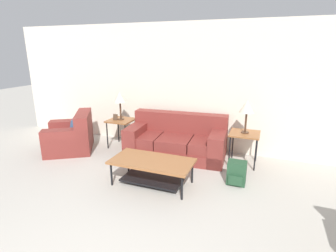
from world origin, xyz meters
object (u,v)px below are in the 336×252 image
object	(u,v)px
side_table_left	(121,122)
side_table_right	(245,136)
armchair	(71,137)
table_lamp_left	(120,98)
couch	(177,141)
coffee_table	(152,166)
table_lamp_right	(247,107)
backpack	(237,173)

from	to	relation	value
side_table_left	side_table_right	distance (m)	2.58
armchair	side_table_right	xyz separation A→B (m)	(3.47, 0.57, 0.26)
table_lamp_left	couch	bearing A→B (deg)	-1.79
couch	side_table_left	xyz separation A→B (m)	(-1.29, 0.04, 0.25)
coffee_table	side_table_right	world-z (taller)	side_table_right
coffee_table	side_table_right	bearing A→B (deg)	45.98
armchair	coffee_table	world-z (taller)	armchair
couch	table_lamp_right	distance (m)	1.52
armchair	coffee_table	distance (m)	2.33
side_table_left	table_lamp_right	size ratio (longest dim) A/B	1.01
side_table_left	table_lamp_right	xyz separation A→B (m)	(2.58, 0.00, 0.54)
armchair	side_table_left	distance (m)	1.08
coffee_table	side_table_right	distance (m)	1.83
armchair	side_table_left	world-z (taller)	armchair
table_lamp_right	couch	bearing A→B (deg)	-178.22
couch	armchair	bearing A→B (deg)	-166.39
side_table_left	table_lamp_left	size ratio (longest dim) A/B	1.01
couch	coffee_table	bearing A→B (deg)	-88.44
side_table_right	backpack	world-z (taller)	side_table_right
coffee_table	side_table_right	xyz separation A→B (m)	(1.26, 1.30, 0.24)
side_table_left	coffee_table	bearing A→B (deg)	-44.61
armchair	coffee_table	size ratio (longest dim) A/B	1.02
side_table_left	armchair	bearing A→B (deg)	-147.34
table_lamp_right	coffee_table	bearing A→B (deg)	-134.02
couch	backpack	world-z (taller)	couch
table_lamp_left	table_lamp_right	world-z (taller)	same
armchair	table_lamp_left	size ratio (longest dim) A/B	2.17
backpack	side_table_left	bearing A→B (deg)	162.05
coffee_table	couch	bearing A→B (deg)	91.56
side_table_left	table_lamp_right	distance (m)	2.64
armchair	couch	bearing A→B (deg)	13.61
table_lamp_right	side_table_right	bearing A→B (deg)	-90.00
table_lamp_right	armchair	bearing A→B (deg)	-170.73
armchair	table_lamp_left	xyz separation A→B (m)	(0.88, 0.57, 0.79)
armchair	side_table_right	distance (m)	3.52
couch	table_lamp_right	bearing A→B (deg)	1.78
armchair	side_table_left	bearing A→B (deg)	32.66
coffee_table	table_lamp_left	bearing A→B (deg)	135.39
coffee_table	side_table_right	size ratio (longest dim) A/B	2.10
armchair	coffee_table	bearing A→B (deg)	-18.52
armchair	backpack	bearing A→B (deg)	-4.41
coffee_table	side_table_left	size ratio (longest dim) A/B	2.10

